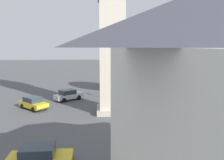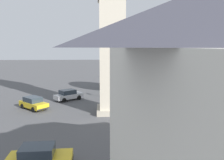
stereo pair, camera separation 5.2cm
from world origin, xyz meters
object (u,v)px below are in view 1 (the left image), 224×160
at_px(car_blue_kerb, 142,95).
at_px(car_silver_kerb, 161,89).
at_px(car_red_corner, 68,95).
at_px(road_sign, 109,86).
at_px(car_white_side, 33,103).
at_px(car_black_far, 40,157).
at_px(tree, 128,63).
at_px(pedestrian, 164,121).

distance_m(car_blue_kerb, car_silver_kerb, 5.73).
xyz_separation_m(car_silver_kerb, car_red_corner, (-3.73, 14.57, 0.00)).
height_order(car_blue_kerb, road_sign, road_sign).
distance_m(car_white_side, car_black_far, 14.91).
bearing_deg(car_blue_kerb, road_sign, 75.80).
relative_size(car_blue_kerb, car_black_far, 1.00).
xyz_separation_m(car_blue_kerb, car_red_corner, (0.51, 10.72, 0.00)).
bearing_deg(tree, pedestrian, -175.77).
xyz_separation_m(car_white_side, tree, (9.68, -12.94, 4.18)).
distance_m(pedestrian, tree, 18.29).
distance_m(car_blue_kerb, pedestrian, 12.20).
distance_m(car_silver_kerb, road_sign, 9.27).
relative_size(pedestrian, road_sign, 0.60).
bearing_deg(road_sign, car_blue_kerb, -104.20).
distance_m(car_blue_kerb, car_black_far, 20.80).
bearing_deg(pedestrian, car_red_corner, 39.77).
relative_size(car_red_corner, road_sign, 1.53).
bearing_deg(car_white_side, car_red_corner, -38.95).
bearing_deg(car_silver_kerb, car_black_far, 148.55).
xyz_separation_m(car_white_side, pedestrian, (-8.13, -14.26, 0.25)).
relative_size(car_blue_kerb, car_red_corner, 0.98).
bearing_deg(car_white_side, road_sign, -61.11).
relative_size(car_silver_kerb, car_red_corner, 1.01).
relative_size(car_blue_kerb, tree, 0.52).
xyz_separation_m(car_silver_kerb, car_white_side, (-8.30, 18.26, 0.00)).
relative_size(car_silver_kerb, tree, 0.53).
xyz_separation_m(car_red_corner, pedestrian, (-12.70, -10.57, 0.25)).
height_order(car_white_side, pedestrian, pedestrian).
bearing_deg(car_blue_kerb, car_red_corner, 87.28).
height_order(car_blue_kerb, car_white_side, same).
xyz_separation_m(car_silver_kerb, road_sign, (-3.02, 8.69, 1.14)).
height_order(car_red_corner, car_white_side, same).
relative_size(car_silver_kerb, car_white_side, 1.03).
relative_size(car_silver_kerb, car_black_far, 1.03).
xyz_separation_m(car_blue_kerb, pedestrian, (-12.19, 0.15, 0.25)).
bearing_deg(car_white_side, car_silver_kerb, -65.55).
height_order(pedestrian, tree, tree).
bearing_deg(car_blue_kerb, pedestrian, 179.31).
height_order(car_silver_kerb, tree, tree).
distance_m(car_red_corner, car_white_side, 5.87).
bearing_deg(road_sign, tree, -37.46).
relative_size(tree, road_sign, 2.91).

